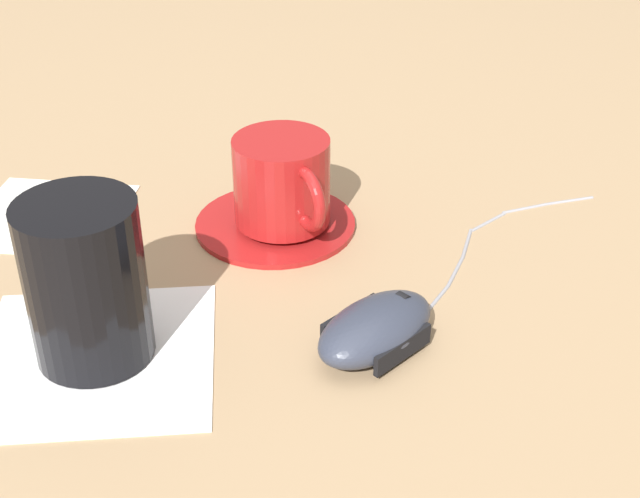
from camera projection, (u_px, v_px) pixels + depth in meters
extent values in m
plane|color=#9E7F5B|center=(199.00, 270.00, 0.72)|extent=(3.00, 3.00, 0.00)
cylinder|color=maroon|center=(275.00, 222.00, 0.77)|extent=(0.14, 0.14, 0.01)
cylinder|color=maroon|center=(282.00, 181.00, 0.75)|extent=(0.08, 0.08, 0.07)
torus|color=maroon|center=(307.00, 200.00, 0.71)|extent=(0.06, 0.02, 0.05)
ellipsoid|color=#2D3342|center=(375.00, 328.00, 0.62)|extent=(0.10, 0.11, 0.03)
cylinder|color=black|center=(402.00, 301.00, 0.63)|extent=(0.01, 0.01, 0.01)
cube|color=black|center=(349.00, 318.00, 0.64)|extent=(0.03, 0.05, 0.02)
cube|color=black|center=(403.00, 349.00, 0.61)|extent=(0.03, 0.05, 0.02)
cylinder|color=gray|center=(436.00, 299.00, 0.68)|extent=(0.03, 0.04, 0.00)
cylinder|color=gray|center=(456.00, 270.00, 0.72)|extent=(0.04, 0.03, 0.00)
cylinder|color=gray|center=(467.00, 242.00, 0.75)|extent=(0.04, 0.03, 0.00)
cylinder|color=gray|center=(488.00, 220.00, 0.78)|extent=(0.02, 0.04, 0.00)
cylinder|color=gray|center=(526.00, 207.00, 0.80)|extent=(0.01, 0.05, 0.00)
cylinder|color=gray|center=(570.00, 200.00, 0.81)|extent=(0.00, 0.05, 0.00)
sphere|color=gray|center=(424.00, 314.00, 0.66)|extent=(0.00, 0.00, 0.00)
sphere|color=gray|center=(448.00, 285.00, 0.70)|extent=(0.00, 0.00, 0.00)
sphere|color=gray|center=(463.00, 256.00, 0.73)|extent=(0.00, 0.00, 0.00)
sphere|color=gray|center=(471.00, 229.00, 0.77)|extent=(0.00, 0.00, 0.00)
sphere|color=gray|center=(504.00, 211.00, 0.80)|extent=(0.00, 0.00, 0.00)
sphere|color=gray|center=(548.00, 203.00, 0.81)|extent=(0.00, 0.00, 0.00)
sphere|color=gray|center=(592.00, 196.00, 0.82)|extent=(0.00, 0.00, 0.00)
cube|color=white|center=(97.00, 357.00, 0.62)|extent=(0.19, 0.19, 0.00)
cylinder|color=black|center=(86.00, 282.00, 0.59)|extent=(0.08, 0.08, 0.12)
cube|color=silver|center=(48.00, 215.00, 0.79)|extent=(0.17, 0.17, 0.00)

